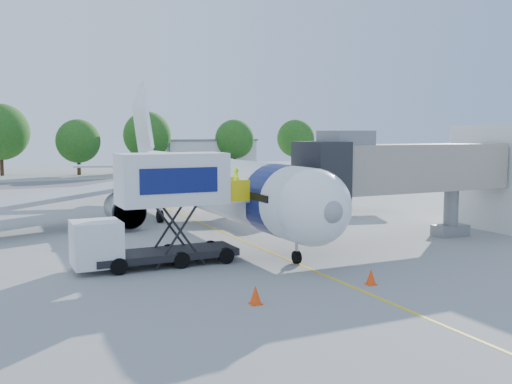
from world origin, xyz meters
name	(u,v)px	position (x,y,z in m)	size (l,w,h in m)	color
ground	(225,233)	(0.00, 0.00, 0.00)	(160.00, 160.00, 0.00)	gray
guidance_line	(225,233)	(0.00, 0.00, 0.01)	(0.15, 70.00, 0.01)	yellow
taxiway_strip	(104,182)	(0.00, 42.00, 0.00)	(120.00, 10.00, 0.01)	#59595B
aircraft	(202,183)	(0.00, 4.12, 2.95)	(34.17, 37.73, 11.35)	white
jet_bridge	(395,169)	(7.99, -7.00, 4.34)	(13.90, 3.20, 6.60)	#A59D8D
catering_hiloader	(159,210)	(-6.27, -7.00, 2.76)	(8.50, 2.44, 5.50)	black
ground_tug	(458,289)	(1.61, -18.65, 0.82)	(4.23, 2.79, 1.56)	white
safety_cone_a	(371,277)	(0.92, -14.34, 0.34)	(0.45, 0.45, 0.71)	#FF420D
safety_cone_b	(255,295)	(-4.74, -14.75, 0.36)	(0.47, 0.47, 0.75)	#FF420D
outbuilding_right	(208,154)	(22.00, 62.00, 2.66)	(16.40, 7.40, 5.30)	silver
tree_c	(0,132)	(-11.77, 59.75, 6.55)	(8.46, 8.46, 10.79)	#382314
tree_d	(78,141)	(-1.07, 56.46, 5.15)	(6.66, 6.66, 8.49)	#382314
tree_e	(147,135)	(10.20, 58.67, 6.01)	(7.77, 7.77, 9.91)	#382314
tree_f	(234,139)	(25.72, 58.56, 5.30)	(6.86, 6.86, 8.74)	#382314
tree_g	(296,138)	(38.02, 58.52, 5.37)	(6.94, 6.94, 8.85)	#382314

